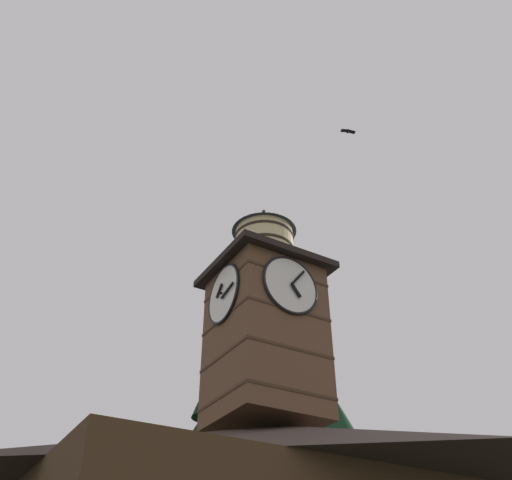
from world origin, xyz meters
TOP-DOWN VIEW (x-y plane):
  - clock_tower at (-0.59, -0.74)m, footprint 3.97×3.97m
  - flying_bird_high at (-2.62, 2.54)m, footprint 0.62×0.33m

SIDE VIEW (x-z plane):
  - clock_tower at x=-0.59m, z-range 6.81..15.49m
  - flying_bird_high at x=-2.62m, z-range 18.62..18.74m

